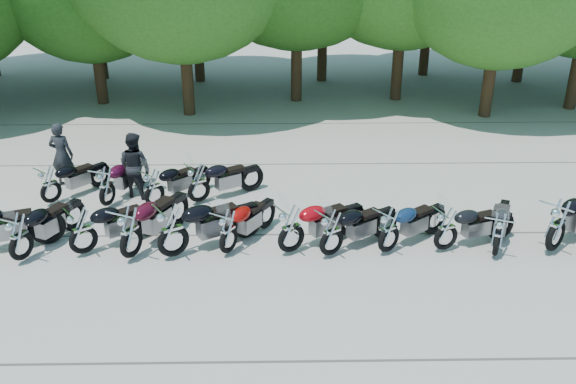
{
  "coord_description": "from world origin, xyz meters",
  "views": [
    {
      "loc": [
        -0.22,
        -11.14,
        6.79
      ],
      "look_at": [
        0.0,
        1.5,
        1.1
      ],
      "focal_mm": 38.0,
      "sensor_mm": 36.0,
      "label": 1
    }
  ],
  "objects_px": {
    "motorcycle_2": "(82,230)",
    "motorcycle_10": "(498,233)",
    "motorcycle_1": "(19,236)",
    "motorcycle_8": "(389,229)",
    "motorcycle_13": "(50,184)",
    "motorcycle_16": "(198,182)",
    "motorcycle_11": "(558,224)",
    "rider_1": "(134,165)",
    "motorcycle_3": "(130,231)",
    "motorcycle_15": "(154,187)",
    "motorcycle_7": "(332,232)",
    "rider_0": "(62,155)",
    "motorcycle_14": "(106,185)",
    "motorcycle_4": "(172,230)",
    "motorcycle_5": "(228,230)",
    "motorcycle_9": "(447,228)",
    "motorcycle_6": "(291,228)"
  },
  "relations": [
    {
      "from": "motorcycle_2",
      "to": "motorcycle_10",
      "type": "distance_m",
      "value": 9.01
    },
    {
      "from": "motorcycle_11",
      "to": "rider_1",
      "type": "bearing_deg",
      "value": 30.89
    },
    {
      "from": "motorcycle_7",
      "to": "rider_0",
      "type": "bearing_deg",
      "value": 25.61
    },
    {
      "from": "motorcycle_11",
      "to": "motorcycle_14",
      "type": "relative_size",
      "value": 1.18
    },
    {
      "from": "motorcycle_4",
      "to": "rider_1",
      "type": "xyz_separation_m",
      "value": [
        -1.51,
        3.35,
        0.17
      ]
    },
    {
      "from": "motorcycle_15",
      "to": "motorcycle_16",
      "type": "relative_size",
      "value": 0.95
    },
    {
      "from": "motorcycle_1",
      "to": "motorcycle_16",
      "type": "bearing_deg",
      "value": -115.85
    },
    {
      "from": "motorcycle_6",
      "to": "rider_0",
      "type": "relative_size",
      "value": 1.28
    },
    {
      "from": "motorcycle_10",
      "to": "motorcycle_13",
      "type": "bearing_deg",
      "value": 8.88
    },
    {
      "from": "motorcycle_8",
      "to": "motorcycle_13",
      "type": "xyz_separation_m",
      "value": [
        -8.28,
        2.7,
        -0.03
      ]
    },
    {
      "from": "motorcycle_7",
      "to": "motorcycle_11",
      "type": "xyz_separation_m",
      "value": [
        4.93,
        0.1,
        0.1
      ]
    },
    {
      "from": "motorcycle_6",
      "to": "motorcycle_13",
      "type": "bearing_deg",
      "value": 35.33
    },
    {
      "from": "motorcycle_5",
      "to": "motorcycle_9",
      "type": "height_order",
      "value": "motorcycle_5"
    },
    {
      "from": "motorcycle_2",
      "to": "motorcycle_10",
      "type": "bearing_deg",
      "value": -128.0
    },
    {
      "from": "motorcycle_14",
      "to": "motorcycle_15",
      "type": "height_order",
      "value": "motorcycle_14"
    },
    {
      "from": "motorcycle_2",
      "to": "motorcycle_8",
      "type": "bearing_deg",
      "value": -126.96
    },
    {
      "from": "motorcycle_14",
      "to": "motorcycle_10",
      "type": "bearing_deg",
      "value": -175.63
    },
    {
      "from": "motorcycle_15",
      "to": "rider_1",
      "type": "xyz_separation_m",
      "value": [
        -0.62,
        0.75,
        0.3
      ]
    },
    {
      "from": "motorcycle_15",
      "to": "rider_1",
      "type": "relative_size",
      "value": 1.16
    },
    {
      "from": "motorcycle_15",
      "to": "motorcycle_11",
      "type": "bearing_deg",
      "value": -150.13
    },
    {
      "from": "motorcycle_2",
      "to": "motorcycle_16",
      "type": "height_order",
      "value": "motorcycle_2"
    },
    {
      "from": "motorcycle_9",
      "to": "motorcycle_16",
      "type": "height_order",
      "value": "motorcycle_16"
    },
    {
      "from": "motorcycle_10",
      "to": "motorcycle_15",
      "type": "distance_m",
      "value": 8.33
    },
    {
      "from": "motorcycle_13",
      "to": "motorcycle_16",
      "type": "relative_size",
      "value": 0.95
    },
    {
      "from": "motorcycle_7",
      "to": "motorcycle_16",
      "type": "relative_size",
      "value": 1.02
    },
    {
      "from": "motorcycle_1",
      "to": "motorcycle_15",
      "type": "relative_size",
      "value": 1.09
    },
    {
      "from": "motorcycle_9",
      "to": "motorcycle_5",
      "type": "bearing_deg",
      "value": 69.6
    },
    {
      "from": "motorcycle_8",
      "to": "motorcycle_11",
      "type": "xyz_separation_m",
      "value": [
        3.66,
        -0.03,
        0.11
      ]
    },
    {
      "from": "motorcycle_6",
      "to": "motorcycle_9",
      "type": "xyz_separation_m",
      "value": [
        3.42,
        0.05,
        -0.06
      ]
    },
    {
      "from": "motorcycle_6",
      "to": "motorcycle_16",
      "type": "relative_size",
      "value": 1.07
    },
    {
      "from": "motorcycle_4",
      "to": "motorcycle_11",
      "type": "height_order",
      "value": "motorcycle_11"
    },
    {
      "from": "rider_1",
      "to": "motorcycle_3",
      "type": "bearing_deg",
      "value": 123.43
    },
    {
      "from": "motorcycle_1",
      "to": "motorcycle_4",
      "type": "xyz_separation_m",
      "value": [
        3.25,
        0.06,
        0.08
      ]
    },
    {
      "from": "motorcycle_4",
      "to": "motorcycle_5",
      "type": "relative_size",
      "value": 1.2
    },
    {
      "from": "motorcycle_4",
      "to": "motorcycle_1",
      "type": "bearing_deg",
      "value": 59.02
    },
    {
      "from": "motorcycle_11",
      "to": "motorcycle_15",
      "type": "relative_size",
      "value": 1.23
    },
    {
      "from": "motorcycle_13",
      "to": "motorcycle_9",
      "type": "bearing_deg",
      "value": -155.1
    },
    {
      "from": "motorcycle_6",
      "to": "motorcycle_10",
      "type": "bearing_deg",
      "value": -123.59
    },
    {
      "from": "motorcycle_1",
      "to": "motorcycle_10",
      "type": "distance_m",
      "value": 10.26
    },
    {
      "from": "motorcycle_3",
      "to": "motorcycle_4",
      "type": "bearing_deg",
      "value": -153.98
    },
    {
      "from": "motorcycle_10",
      "to": "motorcycle_9",
      "type": "bearing_deg",
      "value": 10.76
    },
    {
      "from": "motorcycle_4",
      "to": "motorcycle_16",
      "type": "height_order",
      "value": "motorcycle_4"
    },
    {
      "from": "motorcycle_8",
      "to": "motorcycle_14",
      "type": "relative_size",
      "value": 1.0
    },
    {
      "from": "motorcycle_1",
      "to": "motorcycle_15",
      "type": "xyz_separation_m",
      "value": [
        2.36,
        2.67,
        -0.05
      ]
    },
    {
      "from": "motorcycle_8",
      "to": "motorcycle_14",
      "type": "distance_m",
      "value": 7.23
    },
    {
      "from": "motorcycle_6",
      "to": "motorcycle_16",
      "type": "height_order",
      "value": "motorcycle_6"
    },
    {
      "from": "motorcycle_3",
      "to": "motorcycle_9",
      "type": "bearing_deg",
      "value": -152.63
    },
    {
      "from": "motorcycle_1",
      "to": "motorcycle_2",
      "type": "bearing_deg",
      "value": -144.58
    },
    {
      "from": "motorcycle_11",
      "to": "motorcycle_16",
      "type": "distance_m",
      "value": 8.56
    },
    {
      "from": "motorcycle_8",
      "to": "motorcycle_11",
      "type": "distance_m",
      "value": 3.67
    }
  ]
}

